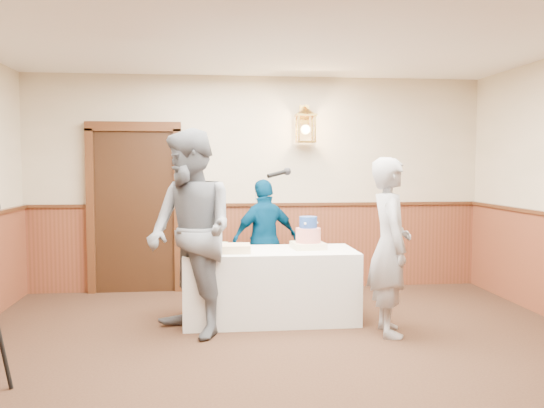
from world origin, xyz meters
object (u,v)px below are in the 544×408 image
at_px(tiered_cake, 308,236).
at_px(baker, 390,246).
at_px(sheet_cake_yellow, 231,248).
at_px(sheet_cake_green, 212,246).
at_px(display_table, 270,285).
at_px(interviewer, 191,233).
at_px(assistant_p, 265,240).

bearing_deg(tiered_cake, baker, -44.70).
xyz_separation_m(tiered_cake, sheet_cake_yellow, (-0.83, -0.17, -0.09)).
bearing_deg(tiered_cake, sheet_cake_green, 173.79).
height_order(display_table, tiered_cake, tiered_cake).
relative_size(tiered_cake, sheet_cake_yellow, 0.93).
xyz_separation_m(interviewer, baker, (1.91, -0.16, -0.14)).
bearing_deg(interviewer, tiered_cake, 77.77).
bearing_deg(assistant_p, sheet_cake_yellow, 44.42).
relative_size(sheet_cake_green, interviewer, 0.14).
distance_m(baker, assistant_p, 1.88).
bearing_deg(baker, sheet_cake_green, 69.53).
bearing_deg(tiered_cake, assistant_p, 113.62).
bearing_deg(sheet_cake_green, sheet_cake_yellow, -56.03).
distance_m(display_table, sheet_cake_green, 0.75).
relative_size(display_table, assistant_p, 1.22).
distance_m(display_table, sheet_cake_yellow, 0.60).
bearing_deg(sheet_cake_yellow, baker, -18.40).
height_order(tiered_cake, sheet_cake_green, tiered_cake).
relative_size(sheet_cake_green, baker, 0.16).
relative_size(display_table, tiered_cake, 4.99).
height_order(sheet_cake_yellow, interviewer, interviewer).
distance_m(sheet_cake_yellow, sheet_cake_green, 0.34).
bearing_deg(interviewer, baker, 50.32).
xyz_separation_m(display_table, sheet_cake_green, (-0.60, 0.17, 0.41)).
height_order(sheet_cake_yellow, baker, baker).
bearing_deg(interviewer, sheet_cake_yellow, 95.58).
xyz_separation_m(display_table, sheet_cake_yellow, (-0.41, -0.11, 0.42)).
relative_size(interviewer, assistant_p, 1.36).
relative_size(sheet_cake_yellow, assistant_p, 0.26).
xyz_separation_m(sheet_cake_green, interviewer, (-0.21, -0.62, 0.22)).
bearing_deg(display_table, sheet_cake_yellow, -164.94).
xyz_separation_m(display_table, assistant_p, (0.04, 0.93, 0.36)).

